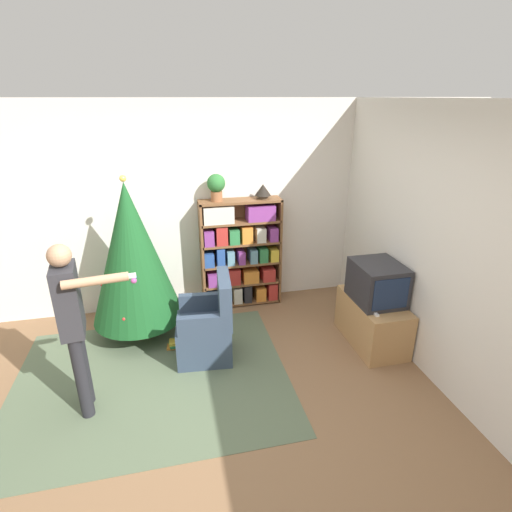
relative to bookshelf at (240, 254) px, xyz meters
name	(u,v)px	position (x,y,z in m)	size (l,w,h in m)	color
ground_plane	(224,402)	(-0.51, -1.84, -0.71)	(14.00, 14.00, 0.00)	#846042
wall_back	(196,208)	(-0.51, 0.22, 0.59)	(8.00, 0.10, 2.60)	silver
wall_right	(448,252)	(1.58, -1.84, 0.59)	(0.10, 8.00, 2.60)	silver
area_rug	(152,378)	(-1.16, -1.35, -0.70)	(2.65, 2.15, 0.01)	#56664C
bookshelf	(240,254)	(0.00, 0.00, 0.00)	(1.03, 0.28, 1.43)	brown
tv_stand	(372,321)	(1.26, -1.24, -0.44)	(0.49, 0.90, 0.53)	tan
television	(377,283)	(1.26, -1.25, 0.04)	(0.48, 0.57, 0.44)	#28282D
game_remote	(375,313)	(1.12, -1.51, -0.17)	(0.04, 0.12, 0.02)	white
christmas_tree	(132,254)	(-1.29, -0.46, 0.30)	(1.02, 1.02, 1.87)	#4C3323
armchair	(208,329)	(-0.56, -1.08, -0.39)	(0.62, 0.61, 0.92)	#334256
standing_person	(73,318)	(-1.70, -1.63, 0.22)	(0.67, 0.47, 1.57)	#232328
potted_plant	(216,186)	(-0.28, 0.01, 0.91)	(0.22, 0.22, 0.33)	#935B38
table_lamp	(263,190)	(0.30, 0.01, 0.82)	(0.20, 0.20, 0.18)	#473828
book_pile_near_tree	(177,344)	(-0.89, -0.87, -0.67)	(0.23, 0.15, 0.09)	orange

